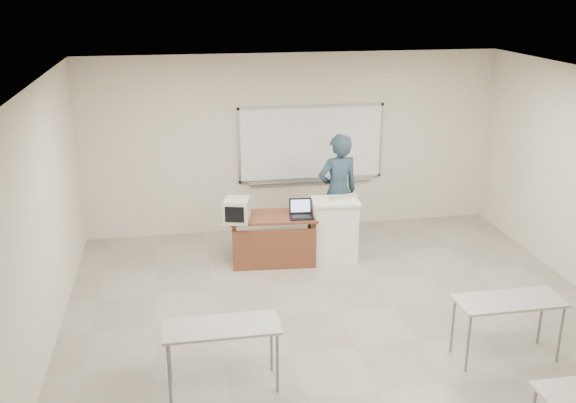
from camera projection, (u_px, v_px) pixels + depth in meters
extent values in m
cube|color=gray|center=(356.00, 347.00, 7.55)|extent=(7.00, 8.00, 0.01)
cube|color=white|center=(311.00, 143.00, 10.81)|extent=(2.40, 0.03, 1.20)
cube|color=#B7BABC|center=(312.00, 107.00, 10.60)|extent=(2.48, 0.04, 0.04)
cube|color=#B7BABC|center=(311.00, 178.00, 11.00)|extent=(2.48, 0.04, 0.04)
cube|color=#B7BABC|center=(239.00, 146.00, 10.60)|extent=(0.04, 0.04, 1.28)
cube|color=#B7BABC|center=(381.00, 140.00, 11.01)|extent=(0.04, 0.04, 1.28)
cube|color=#B7BABC|center=(311.00, 181.00, 10.98)|extent=(2.16, 0.07, 0.02)
cube|color=#A4A29E|center=(221.00, 327.00, 6.58)|extent=(1.20, 0.50, 0.03)
cylinder|color=slate|center=(169.00, 374.00, 6.42)|extent=(0.03, 0.03, 0.70)
cylinder|color=slate|center=(277.00, 363.00, 6.61)|extent=(0.03, 0.03, 0.70)
cylinder|color=slate|center=(169.00, 352.00, 6.79)|extent=(0.03, 0.03, 0.70)
cylinder|color=slate|center=(271.00, 343.00, 6.98)|extent=(0.03, 0.03, 0.70)
cube|color=#A4A29E|center=(509.00, 301.00, 7.12)|extent=(1.20, 0.50, 0.03)
cylinder|color=slate|center=(468.00, 344.00, 6.96)|extent=(0.03, 0.03, 0.70)
cylinder|color=slate|center=(560.00, 334.00, 7.14)|extent=(0.03, 0.03, 0.70)
cylinder|color=slate|center=(453.00, 325.00, 7.33)|extent=(0.03, 0.03, 0.70)
cylinder|color=slate|center=(541.00, 317.00, 7.52)|extent=(0.03, 0.03, 0.70)
cube|color=maroon|center=(273.00, 217.00, 9.64)|extent=(1.30, 0.65, 0.04)
cube|color=maroon|center=(276.00, 250.00, 9.49)|extent=(1.24, 0.03, 0.63)
cylinder|color=#43270F|center=(236.00, 249.00, 9.41)|extent=(0.06, 0.06, 0.71)
cylinder|color=#43270F|center=(315.00, 244.00, 9.61)|extent=(0.06, 0.06, 0.71)
cylinder|color=#43270F|center=(233.00, 236.00, 9.90)|extent=(0.06, 0.06, 0.71)
cylinder|color=#43270F|center=(308.00, 231.00, 10.10)|extent=(0.06, 0.06, 0.71)
cube|color=white|center=(334.00, 231.00, 9.78)|extent=(0.65, 0.47, 0.93)
cube|color=white|center=(335.00, 201.00, 9.63)|extent=(0.69, 0.51, 0.04)
cube|color=#B6B096|center=(237.00, 209.00, 9.39)|extent=(0.35, 0.36, 0.33)
cube|color=#B6B096|center=(238.00, 214.00, 9.20)|extent=(0.36, 0.04, 0.34)
cube|color=black|center=(239.00, 215.00, 9.18)|extent=(0.28, 0.01, 0.24)
cube|color=black|center=(301.00, 217.00, 9.53)|extent=(0.34, 0.25, 0.02)
cube|color=black|center=(302.00, 217.00, 9.51)|extent=(0.28, 0.14, 0.01)
cube|color=black|center=(299.00, 206.00, 9.63)|extent=(0.34, 0.07, 0.23)
cube|color=#95A9EA|center=(300.00, 206.00, 9.62)|extent=(0.29, 0.05, 0.18)
ellipsoid|color=#B9BCC2|center=(308.00, 211.00, 9.76)|extent=(0.10, 0.08, 0.04)
cube|color=#B6B096|center=(344.00, 197.00, 9.72)|extent=(0.47, 0.28, 0.03)
imported|color=black|center=(338.00, 192.00, 10.11)|extent=(0.76, 0.58, 1.87)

